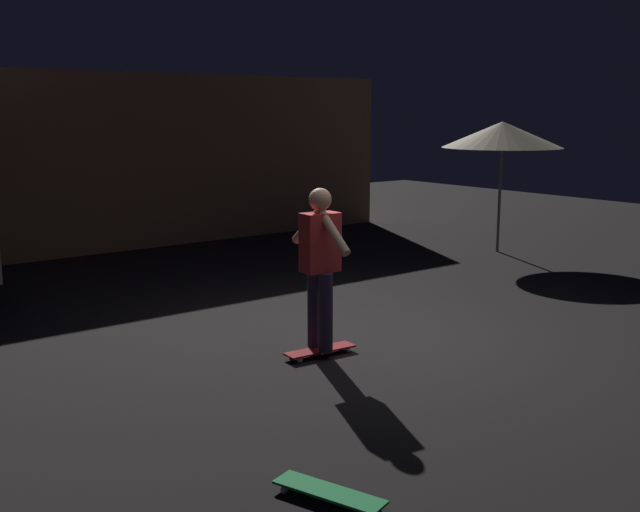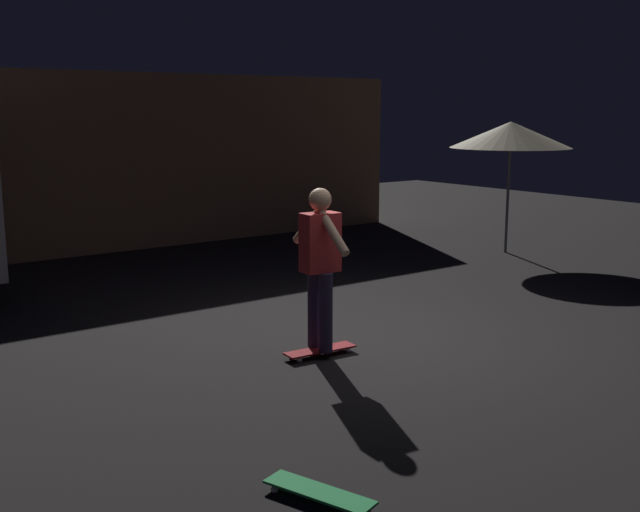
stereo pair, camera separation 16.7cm
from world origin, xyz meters
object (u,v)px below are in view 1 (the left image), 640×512
(patio_umbrella, at_px, (502,135))
(skateboard_ridden, at_px, (320,350))
(skateboard_spare, at_px, (329,493))
(skater, at_px, (320,257))

(patio_umbrella, relative_size, skateboard_ridden, 2.90)
(skateboard_spare, bearing_deg, skateboard_ridden, 53.11)
(patio_umbrella, bearing_deg, skater, -156.20)
(patio_umbrella, distance_m, skateboard_ridden, 7.03)
(patio_umbrella, distance_m, skateboard_spare, 9.69)
(patio_umbrella, bearing_deg, skateboard_spare, -147.25)
(skateboard_ridden, bearing_deg, skater, 90.00)
(patio_umbrella, xyz_separation_m, skateboard_spare, (-7.97, -5.13, -2.02))
(skateboard_ridden, height_order, skateboard_spare, same)
(patio_umbrella, relative_size, skater, 1.38)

